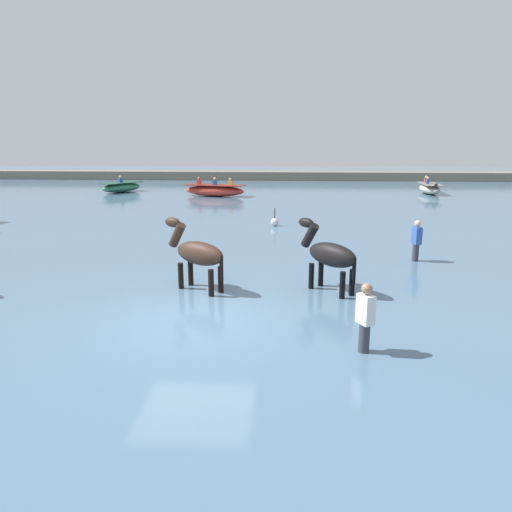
{
  "coord_description": "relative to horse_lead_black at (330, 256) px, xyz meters",
  "views": [
    {
      "loc": [
        1.89,
        -9.52,
        4.12
      ],
      "look_at": [
        1.1,
        3.77,
        0.84
      ],
      "focal_mm": 33.92,
      "sensor_mm": 36.0,
      "label": 1
    }
  ],
  "objects": [
    {
      "name": "water_surface",
      "position": [
        -3.03,
        7.79,
        -1.08
      ],
      "size": [
        90.0,
        90.0,
        0.34
      ],
      "primitive_type": "cube",
      "color": "slate",
      "rests_on": "ground"
    },
    {
      "name": "far_shoreline",
      "position": [
        -3.03,
        33.02,
        -0.7
      ],
      "size": [
        80.0,
        2.4,
        1.08
      ],
      "primitive_type": "cube",
      "color": "#706B5B",
      "rests_on": "ground"
    },
    {
      "name": "person_onlooker_right",
      "position": [
        0.33,
        -3.54,
        -0.38
      ],
      "size": [
        0.33,
        0.38,
        1.63
      ],
      "color": "#383842",
      "rests_on": "ground"
    },
    {
      "name": "ground_plane",
      "position": [
        -3.03,
        -2.21,
        -1.24
      ],
      "size": [
        120.0,
        120.0,
        0.0
      ],
      "primitive_type": "plane",
      "color": "#666051"
    },
    {
      "name": "boat_far_offshore",
      "position": [
        8.81,
        22.26,
        -0.56
      ],
      "size": [
        1.3,
        3.33,
        1.16
      ],
      "color": "#B2AD9E",
      "rests_on": "water_surface"
    },
    {
      "name": "horse_trailing_dark_bay",
      "position": [
        -3.3,
        -0.09,
        0.01
      ],
      "size": [
        1.8,
        1.37,
        2.12
      ],
      "color": "#382319",
      "rests_on": "ground"
    },
    {
      "name": "person_wading_mid",
      "position": [
        2.98,
        3.24,
        -0.38
      ],
      "size": [
        0.27,
        0.36,
        1.63
      ],
      "color": "#383842",
      "rests_on": "ground"
    },
    {
      "name": "boat_mid_outer",
      "position": [
        -5.73,
        19.88,
        -0.52
      ],
      "size": [
        4.18,
        2.09,
        1.23
      ],
      "color": "#BC382D",
      "rests_on": "water_surface"
    },
    {
      "name": "horse_lead_black",
      "position": [
        0.0,
        0.0,
        0.0
      ],
      "size": [
        1.56,
        1.64,
        2.1
      ],
      "color": "black",
      "rests_on": "ground"
    },
    {
      "name": "boat_near_port",
      "position": [
        -12.66,
        21.89,
        -0.56
      ],
      "size": [
        2.74,
        3.19,
        1.16
      ],
      "color": "#337556",
      "rests_on": "water_surface"
    },
    {
      "name": "channel_buoy",
      "position": [
        -1.55,
        9.16,
        -0.73
      ],
      "size": [
        0.34,
        0.34,
        0.79
      ],
      "color": "silver",
      "rests_on": "water_surface"
    }
  ]
}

